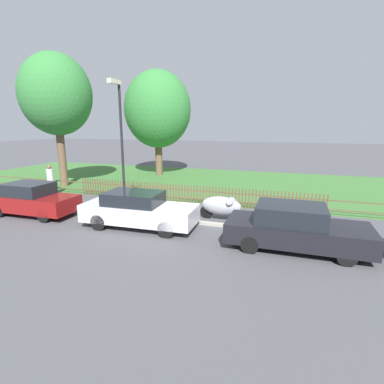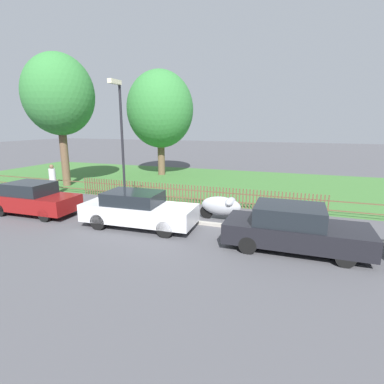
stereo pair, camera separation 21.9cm
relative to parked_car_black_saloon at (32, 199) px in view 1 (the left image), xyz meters
name	(u,v)px [view 1 (the left image)]	position (x,y,z in m)	size (l,w,h in m)	color
ground_plane	(166,221)	(6.08, 1.05, -0.73)	(120.00, 120.00, 0.00)	#4C4C51
kerb_stone	(167,219)	(6.08, 1.15, -0.67)	(38.99, 0.20, 0.12)	#9E998E
grass_strip	(217,183)	(6.08, 10.11, -0.72)	(38.99, 11.97, 0.01)	#3D7033
park_fence	(189,194)	(6.08, 4.13, -0.24)	(38.99, 0.05, 0.97)	brown
parked_car_black_saloon	(32,199)	(0.00, 0.00, 0.00)	(4.02, 1.73, 1.47)	maroon
parked_car_navy_estate	(138,210)	(5.36, 0.00, 0.01)	(4.57, 1.80, 1.44)	silver
parked_car_red_compact	(295,228)	(11.24, -0.24, 0.01)	(4.52, 1.83, 1.48)	black
covered_motorcycle	(222,206)	(8.30, 1.97, -0.09)	(1.89, 0.83, 1.03)	black
tree_nearest_kerb	(56,95)	(-3.30, 5.77, 5.07)	(4.38, 4.38, 8.36)	brown
tree_behind_motorcycle	(158,110)	(0.80, 11.91, 4.40)	(5.15, 5.15, 8.11)	brown
pedestrian_near_fence	(50,179)	(-1.95, 3.20, 0.29)	(0.51, 0.51, 1.79)	#7F6B51
street_lamp	(120,133)	(3.79, 1.51, 2.93)	(0.20, 0.79, 5.84)	black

